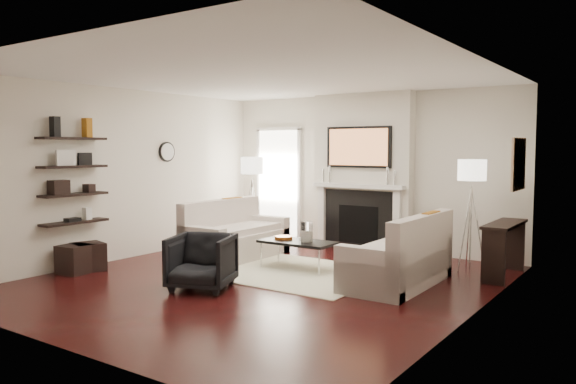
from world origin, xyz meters
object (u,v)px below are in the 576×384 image
Objects in this scene: loveseat_right_base at (397,268)px; armchair at (202,259)px; ottoman_near at (88,257)px; loveseat_left_base at (236,245)px; lamp_left_shade at (252,165)px; coffee_table at (298,242)px; lamp_right_shade at (472,170)px.

armchair reaches higher than loveseat_right_base.
loveseat_right_base is 4.50× the size of ottoman_near.
loveseat_left_base is 1.76m from lamp_left_shade.
loveseat_right_base and coffee_table have the same top height.
loveseat_left_base is at bearing 176.57° from loveseat_right_base.
armchair reaches higher than ottoman_near.
loveseat_right_base is 1.97m from lamp_right_shade.
lamp_left_shade is at bearing 145.52° from coffee_table.
lamp_right_shade is (0.51, 1.44, 1.24)m from loveseat_right_base.
loveseat_right_base is 3.83m from lamp_left_shade.
loveseat_right_base is at bearing -20.77° from lamp_left_shade.
lamp_right_shade reaches higher than loveseat_left_base.
armchair is 4.04m from lamp_right_shade.
lamp_left_shade is (-1.47, 2.89, 1.07)m from armchair.
lamp_right_shade is at bearing 35.12° from ottoman_near.
lamp_right_shade is (2.07, 1.41, 1.05)m from coffee_table.
ottoman_near is (-4.52, -3.18, -1.25)m from lamp_right_shade.
coffee_table is (-1.56, 0.03, 0.19)m from loveseat_right_base.
loveseat_left_base is at bearing 58.34° from ottoman_near.
loveseat_left_base is at bearing -63.43° from lamp_left_shade.
loveseat_right_base is 2.38× the size of armchair.
armchair is at bearing -62.76° from loveseat_left_base.
lamp_right_shade is at bearing 29.01° from armchair.
coffee_table is at bearing 55.18° from armchair.
ottoman_near is at bearing -101.58° from lamp_left_shade.
loveseat_left_base is 4.50× the size of lamp_right_shade.
lamp_left_shade is at bearing 78.42° from ottoman_near.
ottoman_near is at bearing -144.16° from coffee_table.
lamp_left_shade is 3.33m from ottoman_near.
lamp_right_shade is (2.43, 3.04, 1.07)m from armchair.
coffee_table is at bearing -145.76° from lamp_right_shade.
coffee_table is 2.75× the size of lamp_left_shade.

